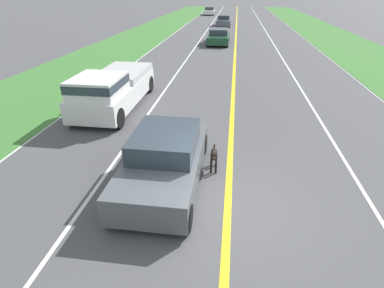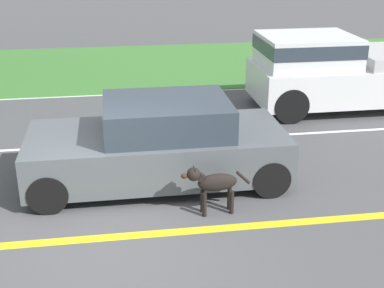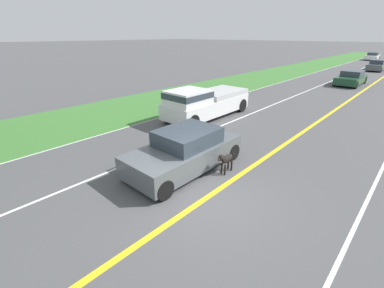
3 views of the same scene
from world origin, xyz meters
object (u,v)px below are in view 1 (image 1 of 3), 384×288
Objects in this scene: pickup_truck at (113,88)px; ego_car at (165,159)px; car_trailing_near at (219,37)px; car_trailing_mid at (224,21)px; dog at (214,155)px; car_trailing_far at (210,11)px.

ego_car is at bearing 123.53° from pickup_truck.
car_trailing_near is (-3.53, -17.32, -0.29)m from pickup_truck.
car_trailing_near is at bearing -90.38° from ego_car.
car_trailing_mid is (-3.40, -31.24, -0.27)m from pickup_truck.
car_trailing_mid is (1.26, -35.68, 0.13)m from dog.
pickup_truck is 1.23× the size of car_trailing_near.
car_trailing_near is at bearing 90.56° from car_trailing_mid.
car_trailing_near is 1.06× the size of car_trailing_mid.
ego_car is at bearing 93.56° from car_trailing_far.
pickup_truck is 17.68m from car_trailing_near.
ego_car is 1.00× the size of car_trailing_mid.
car_trailing_far is (-0.03, -48.78, -0.27)m from pickup_truck.
car_trailing_mid is at bearing 100.85° from car_trailing_far.
pickup_truck is at bearing 89.96° from car_trailing_far.
pickup_truck reaches higher than car_trailing_near.
ego_car is 0.77× the size of pickup_truck.
pickup_truck is 31.43m from car_trailing_mid.
pickup_truck is at bearing 83.80° from car_trailing_mid.
ego_car is 6.13m from pickup_truck.
pickup_truck is at bearing -46.34° from dog.
car_trailing_mid is at bearing -90.66° from dog.
car_trailing_far is (3.50, -31.47, 0.02)m from car_trailing_near.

